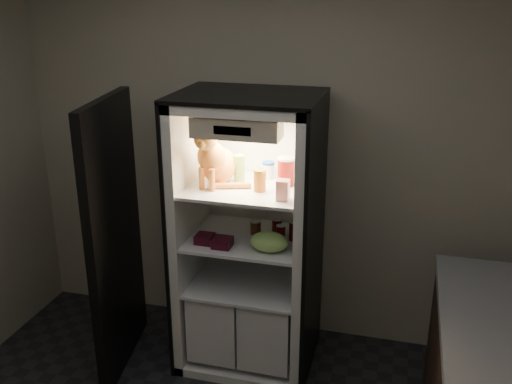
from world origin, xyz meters
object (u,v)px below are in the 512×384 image
Objects in this scene: mayo_tub at (268,170)px; condiment_jar at (256,227)px; soda_can_c at (281,233)px; refrigerator at (250,253)px; berry_box_left at (205,239)px; parmesan_shaker at (239,169)px; soda_can_a at (277,227)px; soda_can_b at (294,231)px; cream_carton at (283,190)px; pepper_jar at (286,171)px; grape_bag at (269,242)px; salsa_jar at (260,180)px; tabby_cat at (215,160)px; berry_box_right at (222,243)px.

mayo_tub reaches higher than condiment_jar.
soda_can_c is 1.14× the size of condiment_jar.
condiment_jar is at bearing -111.31° from mayo_tub.
refrigerator is 16.66× the size of mayo_tub.
soda_can_c is 0.49m from berry_box_left.
parmesan_shaker is 1.60× the size of mayo_tub.
soda_can_a is at bearing -53.92° from mayo_tub.
condiment_jar is at bearing -176.21° from soda_can_a.
berry_box_left is (-0.54, -0.19, -0.04)m from soda_can_b.
parmesan_shaker is at bearing 175.53° from refrigerator.
soda_can_a reaches higher than berry_box_left.
cream_carton reaches higher than soda_can_a.
parmesan_shaker reaches higher than cream_carton.
pepper_jar is 0.40m from soda_can_c.
parmesan_shaker reaches higher than grape_bag.
salsa_jar is 1.18× the size of soda_can_a.
berry_box_left is (-0.51, 0.02, -0.38)m from cream_carton.
pepper_jar reaches higher than berry_box_left.
tabby_cat is 0.51m from berry_box_left.
grape_bag is 2.16× the size of berry_box_left.
soda_can_b is at bearing -5.64° from parmesan_shaker.
soda_can_b is 1.09× the size of berry_box_right.
mayo_tub is at bearing 104.85° from grape_bag.
berry_box_right is (-0.30, -0.02, -0.03)m from grape_bag.
tabby_cat is at bearing 170.82° from salsa_jar.
cream_carton is 0.54m from berry_box_right.
grape_bag is (0.00, -0.23, 0.00)m from soda_can_a.
cream_carton is at bearing 1.18° from berry_box_right.
soda_can_a is at bearing 3.79° from condiment_jar.
cream_carton is 1.13× the size of soda_can_c.
cream_carton is 0.52× the size of grape_bag.
cream_carton is (0.18, -0.37, 0.01)m from mayo_tub.
soda_can_c is at bearing -18.26° from refrigerator.
pepper_jar is 0.27m from cream_carton.
parmesan_shaker is 0.41m from condiment_jar.
mayo_tub is 0.43m from soda_can_c.
berry_box_right is at bearing -149.08° from salsa_jar.
refrigerator reaches higher than parmesan_shaker.
salsa_jar is 0.57× the size of grape_bag.
grape_bag is at bearing -50.89° from refrigerator.
salsa_jar is at bearing -157.61° from soda_can_c.
condiment_jar is at bearing 116.30° from salsa_jar.
pepper_jar is 0.76× the size of grape_bag.
pepper_jar is 1.58× the size of soda_can_a.
pepper_jar is 1.56× the size of berry_box_right.
parmesan_shaker is at bearing -177.26° from pepper_jar.
berry_box_right is (0.09, -0.17, -0.48)m from tabby_cat.
grape_bag is 0.43m from berry_box_left.
soda_can_a is at bearing 91.14° from grape_bag.
salsa_jar is at bearing -51.59° from refrigerator.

